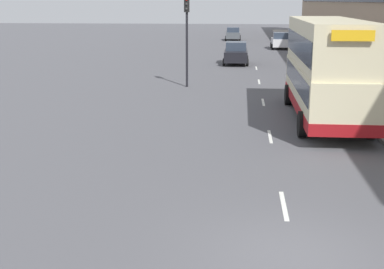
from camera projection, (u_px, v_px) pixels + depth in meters
name	position (u px, v px, depth m)	size (l,w,h in m)	color
ground_plane	(294.00, 256.00, 10.93)	(220.00, 220.00, 0.00)	#515156
pavement	(328.00, 58.00, 47.51)	(5.00, 93.00, 0.14)	gray
lane_mark_0	(284.00, 205.00, 13.59)	(0.12, 2.00, 0.01)	silver
lane_mark_1	(270.00, 136.00, 20.47)	(0.12, 2.00, 0.01)	silver
lane_mark_2	(263.00, 102.00, 27.35)	(0.12, 2.00, 0.01)	silver
lane_mark_3	(259.00, 82.00, 34.22)	(0.12, 2.00, 0.01)	silver
lane_mark_4	(256.00, 68.00, 41.10)	(0.12, 2.00, 0.01)	silver
double_decker_bus_near	(327.00, 68.00, 22.79)	(2.85, 10.15, 4.30)	beige
car_0	(281.00, 41.00, 57.13)	(2.04, 3.84, 1.75)	silver
car_1	(233.00, 34.00, 69.45)	(2.00, 3.81, 1.66)	#4C5156
car_2	(236.00, 53.00, 43.47)	(2.04, 4.16, 1.79)	black
pedestrian_3	(373.00, 97.00, 23.09)	(0.33, 0.33, 1.68)	#23232D
traffic_light_far_kerb	(187.00, 26.00, 31.35)	(0.30, 0.32, 5.40)	black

